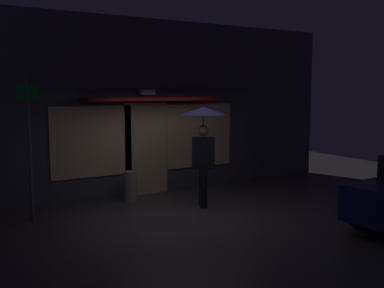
{
  "coord_description": "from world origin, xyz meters",
  "views": [
    {
      "loc": [
        -4.39,
        -7.48,
        2.49
      ],
      "look_at": [
        0.27,
        0.48,
        1.38
      ],
      "focal_mm": 41.57,
      "sensor_mm": 36.0,
      "label": 1
    }
  ],
  "objects": [
    {
      "name": "ground_plane",
      "position": [
        0.0,
        0.0,
        0.0
      ],
      "size": [
        18.0,
        18.0,
        0.0
      ],
      "primitive_type": "plane",
      "color": "#423F44"
    },
    {
      "name": "building_facade",
      "position": [
        0.0,
        2.34,
        2.07
      ],
      "size": [
        10.78,
        1.0,
        4.17
      ],
      "color": "#4C4C56",
      "rests_on": "ground"
    },
    {
      "name": "person_with_umbrella",
      "position": [
        0.55,
        0.48,
        1.59
      ],
      "size": [
        1.0,
        1.0,
        2.14
      ],
      "rotation": [
        0.0,
        0.0,
        -0.43
      ],
      "color": "black",
      "rests_on": "ground"
    },
    {
      "name": "street_sign_post",
      "position": [
        -2.83,
        1.24,
        1.52
      ],
      "size": [
        0.4,
        0.07,
        2.71
      ],
      "color": "#595B60",
      "rests_on": "ground"
    },
    {
      "name": "sidewalk_bollard",
      "position": [
        -0.63,
        1.67,
        0.35
      ],
      "size": [
        0.28,
        0.28,
        0.69
      ],
      "primitive_type": "cylinder",
      "color": "#9E998E",
      "rests_on": "ground"
    }
  ]
}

